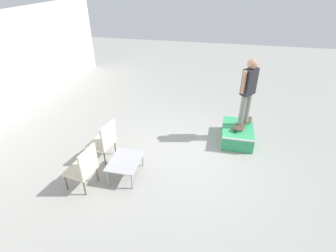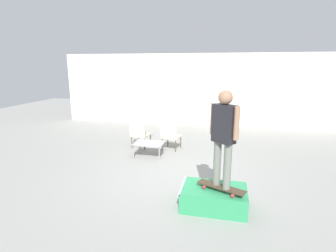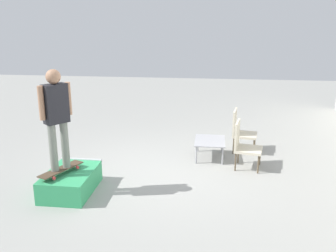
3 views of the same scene
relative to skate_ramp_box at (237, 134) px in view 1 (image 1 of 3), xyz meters
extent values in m
plane|color=gray|center=(-1.01, 1.35, -0.19)|extent=(24.00, 24.00, 0.00)
cube|color=#339E60|center=(0.00, 0.00, 0.00)|extent=(1.16, 0.77, 0.37)
cylinder|color=#B7B7BC|center=(-0.58, 0.00, 0.19)|extent=(0.05, 0.77, 0.05)
cube|color=#473828|center=(0.12, -0.10, 0.27)|extent=(0.87, 0.53, 0.02)
cylinder|color=red|center=(0.41, -0.11, 0.24)|extent=(0.06, 0.05, 0.05)
cylinder|color=red|center=(0.32, -0.32, 0.24)|extent=(0.06, 0.05, 0.05)
cylinder|color=red|center=(-0.08, 0.11, 0.24)|extent=(0.06, 0.05, 0.05)
cylinder|color=red|center=(-0.17, -0.10, 0.24)|extent=(0.06, 0.05, 0.05)
cylinder|color=gray|center=(0.03, -0.04, 0.69)|extent=(0.13, 0.13, 0.81)
cylinder|color=gray|center=(0.21, -0.17, 0.69)|extent=(0.13, 0.13, 0.81)
cube|color=#232328|center=(0.12, -0.10, 1.41)|extent=(0.42, 0.39, 0.64)
cylinder|color=#A87A5B|center=(-0.07, 0.04, 1.45)|extent=(0.09, 0.09, 0.54)
cylinder|color=#A87A5B|center=(0.31, -0.25, 1.45)|extent=(0.09, 0.09, 0.54)
sphere|color=#A87A5B|center=(0.12, -0.10, 1.84)|extent=(0.23, 0.23, 0.23)
cube|color=#9E9EA3|center=(-1.95, 2.37, 0.20)|extent=(0.84, 0.64, 0.02)
cylinder|color=#9E9EA3|center=(-2.32, 2.10, 0.00)|extent=(0.04, 0.04, 0.38)
cylinder|color=#9E9EA3|center=(-1.58, 2.10, 0.00)|extent=(0.04, 0.04, 0.38)
cylinder|color=#9E9EA3|center=(-2.32, 2.64, 0.00)|extent=(0.04, 0.04, 0.38)
cylinder|color=#9E9EA3|center=(-1.58, 2.64, 0.00)|extent=(0.04, 0.04, 0.38)
cylinder|color=brown|center=(-2.19, 3.33, 0.00)|extent=(0.03, 0.03, 0.37)
cylinder|color=brown|center=(-2.63, 3.39, 0.00)|extent=(0.03, 0.03, 0.37)
cylinder|color=brown|center=(-2.25, 2.89, 0.00)|extent=(0.03, 0.03, 0.37)
cylinder|color=brown|center=(-2.69, 2.96, 0.00)|extent=(0.03, 0.03, 0.37)
cube|color=beige|center=(-2.44, 3.14, 0.21)|extent=(0.59, 0.59, 0.05)
cube|color=beige|center=(-2.48, 2.91, 0.50)|extent=(0.52, 0.12, 0.54)
cylinder|color=brown|center=(-1.20, 3.32, 0.00)|extent=(0.03, 0.03, 0.37)
cylinder|color=brown|center=(-1.64, 3.40, 0.00)|extent=(0.03, 0.03, 0.37)
cylinder|color=brown|center=(-1.28, 2.89, 0.00)|extent=(0.03, 0.03, 0.37)
cylinder|color=brown|center=(-1.72, 2.97, 0.00)|extent=(0.03, 0.03, 0.37)
cube|color=beige|center=(-1.46, 3.14, 0.21)|extent=(0.61, 0.61, 0.05)
cube|color=beige|center=(-1.50, 2.91, 0.50)|extent=(0.52, 0.13, 0.54)
camera|label=1|loc=(-6.07, 0.53, 3.66)|focal=28.00mm
camera|label=2|loc=(0.15, -4.42, 2.36)|focal=28.00mm
camera|label=3|loc=(5.71, 2.40, 2.73)|focal=40.00mm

